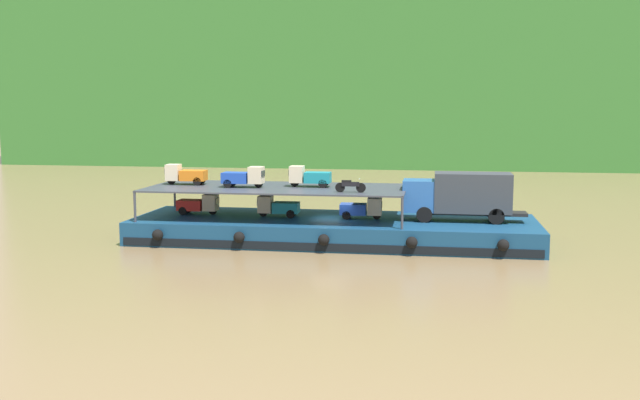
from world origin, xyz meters
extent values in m
plane|color=olive|center=(0.00, 0.00, 0.00)|extent=(400.00, 400.00, 0.00)
cube|color=#33702D|center=(0.00, 71.09, 15.84)|extent=(118.22, 34.09, 31.68)
cube|color=navy|center=(0.00, 0.00, 0.75)|extent=(26.21, 7.99, 1.50)
cube|color=black|center=(0.00, -4.01, 0.35)|extent=(25.69, 0.06, 0.50)
sphere|color=black|center=(-10.48, -4.20, 0.85)|extent=(0.70, 0.70, 0.70)
sphere|color=black|center=(-5.24, -4.20, 0.85)|extent=(0.70, 0.70, 0.70)
sphere|color=black|center=(0.00, -4.20, 0.85)|extent=(0.70, 0.70, 0.70)
sphere|color=black|center=(5.24, -4.20, 0.85)|extent=(0.70, 0.70, 0.70)
sphere|color=black|center=(10.48, -4.20, 0.85)|extent=(0.70, 0.70, 0.70)
cube|color=#285BA3|center=(5.51, 0.28, 3.10)|extent=(2.01, 2.19, 2.00)
cube|color=#192833|center=(4.48, 0.29, 3.45)|extent=(0.07, 1.84, 0.60)
cube|color=#33383D|center=(8.91, 0.27, 3.35)|extent=(4.81, 2.32, 2.50)
cube|color=black|center=(8.91, 0.27, 2.05)|extent=(6.81, 1.41, 0.20)
cylinder|color=black|center=(5.91, 1.29, 2.00)|extent=(1.00, 0.28, 1.00)
cylinder|color=black|center=(5.90, -0.73, 2.00)|extent=(1.00, 0.28, 1.00)
cylinder|color=black|center=(10.35, 1.27, 2.00)|extent=(1.00, 0.28, 1.00)
cylinder|color=black|center=(10.34, -0.75, 2.00)|extent=(1.00, 0.28, 1.00)
cylinder|color=#383D47|center=(4.63, 3.51, 2.50)|extent=(0.16, 0.16, 2.00)
cylinder|color=#383D47|center=(4.63, -3.51, 2.50)|extent=(0.16, 0.16, 2.00)
cylinder|color=#383D47|center=(-12.23, 3.51, 2.50)|extent=(0.16, 0.16, 2.00)
cylinder|color=#383D47|center=(-12.23, -3.51, 2.50)|extent=(0.16, 0.16, 2.00)
cube|color=#383D47|center=(-3.80, 0.00, 3.45)|extent=(17.01, 7.19, 0.10)
cube|color=red|center=(-9.89, 0.36, 2.13)|extent=(1.70, 1.21, 0.70)
cube|color=beige|center=(-8.49, 0.37, 2.33)|extent=(0.90, 1.00, 1.10)
cube|color=#19232D|center=(-8.02, 0.37, 2.44)|extent=(0.04, 0.85, 0.38)
cylinder|color=black|center=(-8.34, 0.37, 1.78)|extent=(0.56, 0.14, 0.56)
cylinder|color=black|center=(-10.29, -0.17, 1.78)|extent=(0.56, 0.14, 0.56)
cylinder|color=black|center=(-10.29, 0.89, 1.78)|extent=(0.56, 0.14, 0.56)
cube|color=teal|center=(-3.21, 0.13, 2.13)|extent=(1.72, 1.23, 0.70)
cube|color=beige|center=(-4.61, 0.11, 2.33)|extent=(0.92, 1.01, 1.10)
cube|color=#19232D|center=(-5.08, 0.10, 2.44)|extent=(0.05, 0.85, 0.38)
cylinder|color=black|center=(-4.76, 0.11, 1.78)|extent=(0.56, 0.15, 0.56)
cylinder|color=black|center=(-2.82, 0.67, 1.78)|extent=(0.56, 0.15, 0.56)
cylinder|color=black|center=(-2.80, -0.39, 1.78)|extent=(0.56, 0.15, 0.56)
cube|color=#1E47B7|center=(1.28, 0.15, 2.13)|extent=(1.73, 1.24, 0.70)
cube|color=beige|center=(2.68, 0.18, 2.33)|extent=(0.92, 1.02, 1.10)
cube|color=#19232D|center=(3.15, 0.19, 2.44)|extent=(0.06, 0.85, 0.38)
cylinder|color=black|center=(2.83, 0.18, 1.78)|extent=(0.56, 0.15, 0.56)
cylinder|color=black|center=(0.89, -0.39, 1.78)|extent=(0.56, 0.15, 0.56)
cylinder|color=black|center=(0.87, 0.67, 1.78)|extent=(0.56, 0.15, 0.56)
cube|color=orange|center=(-9.74, 0.59, 4.13)|extent=(1.76, 1.29, 0.70)
cube|color=beige|center=(-11.14, 0.52, 4.33)|extent=(0.95, 1.04, 1.10)
cube|color=#19232D|center=(-11.61, 0.50, 4.44)|extent=(0.08, 0.85, 0.38)
cylinder|color=black|center=(-11.29, 0.51, 3.78)|extent=(0.57, 0.17, 0.56)
cylinder|color=black|center=(-9.37, 1.14, 3.78)|extent=(0.57, 0.17, 0.56)
cylinder|color=black|center=(-9.32, 0.08, 3.78)|extent=(0.57, 0.17, 0.56)
cube|color=#1E47B7|center=(-6.46, -0.47, 4.13)|extent=(1.72, 1.23, 0.70)
cube|color=beige|center=(-5.06, -0.49, 4.33)|extent=(0.92, 1.02, 1.10)
cube|color=#19232D|center=(-4.59, -0.50, 4.44)|extent=(0.06, 0.85, 0.38)
cylinder|color=black|center=(-4.91, -0.49, 3.78)|extent=(0.56, 0.15, 0.56)
cylinder|color=black|center=(-6.87, -0.99, 3.78)|extent=(0.56, 0.15, 0.56)
cylinder|color=black|center=(-6.86, 0.07, 3.78)|extent=(0.56, 0.15, 0.56)
cube|color=teal|center=(-1.14, 0.52, 4.13)|extent=(1.71, 1.22, 0.70)
cube|color=beige|center=(-2.54, 0.50, 4.33)|extent=(0.91, 1.01, 1.10)
cube|color=#19232D|center=(-3.01, 0.50, 4.44)|extent=(0.05, 0.85, 0.38)
cylinder|color=black|center=(-2.69, 0.50, 3.78)|extent=(0.56, 0.15, 0.56)
cylinder|color=black|center=(-0.75, 1.05, 3.78)|extent=(0.56, 0.15, 0.56)
cylinder|color=black|center=(-0.73, -0.01, 3.78)|extent=(0.56, 0.15, 0.56)
cylinder|color=black|center=(2.01, -2.15, 3.80)|extent=(0.60, 0.11, 0.60)
cylinder|color=black|center=(0.71, -2.16, 3.80)|extent=(0.60, 0.11, 0.60)
cube|color=black|center=(1.36, -2.16, 4.02)|extent=(1.10, 0.21, 0.28)
cube|color=black|center=(1.11, -2.16, 4.20)|extent=(0.60, 0.21, 0.12)
cylinder|color=#B2B2B7|center=(1.91, -2.15, 4.35)|extent=(0.05, 0.55, 0.04)
camera|label=1|loc=(6.47, -45.75, 8.75)|focal=40.02mm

